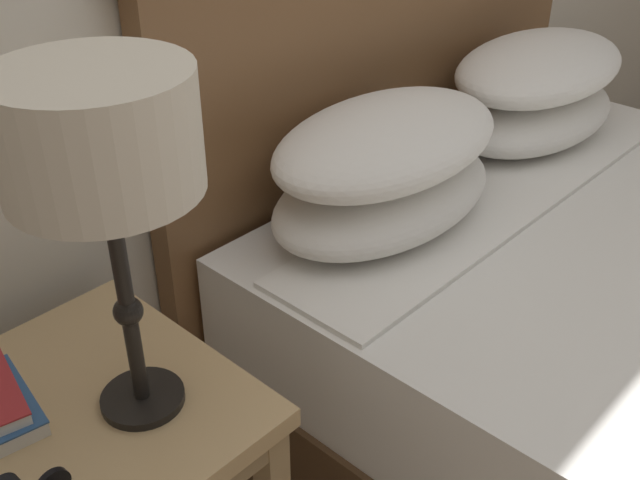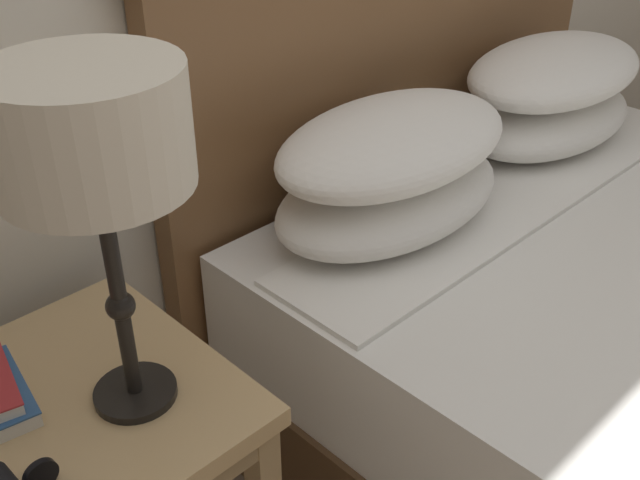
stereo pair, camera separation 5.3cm
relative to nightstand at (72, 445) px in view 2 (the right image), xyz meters
name	(u,v)px [view 2 (the right image)]	position (x,y,z in m)	size (l,w,h in m)	color
nightstand	(72,445)	(0.00, 0.00, 0.00)	(0.50, 0.51, 0.60)	tan
table_lamp	(91,139)	(0.09, -0.06, 0.53)	(0.26, 0.26, 0.54)	black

